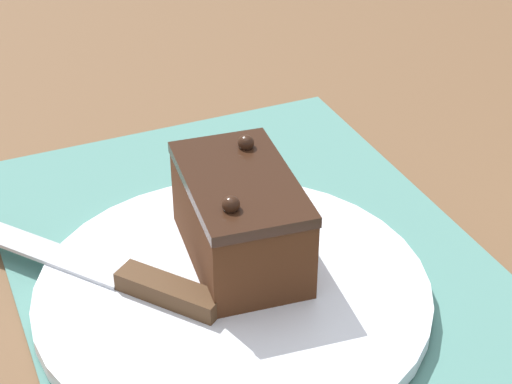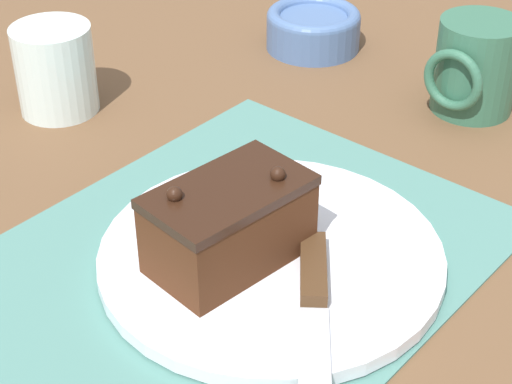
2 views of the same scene
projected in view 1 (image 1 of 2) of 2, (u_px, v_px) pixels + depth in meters
The scene contains 5 objects.
ground_plane at pixel (254, 269), 0.63m from camera, with size 3.00×3.00×0.00m, color brown.
placemat_woven at pixel (254, 267), 0.63m from camera, with size 0.46×0.34×0.00m, color slate.
cake_plate at pixel (233, 292), 0.60m from camera, with size 0.28×0.28×0.01m.
chocolate_cake at pixel (239, 216), 0.60m from camera, with size 0.13×0.09×0.08m.
serving_knife at pixel (121, 275), 0.60m from camera, with size 0.20×0.17×0.01m.
Camera 1 is at (-0.46, 0.20, 0.40)m, focal length 60.00 mm.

